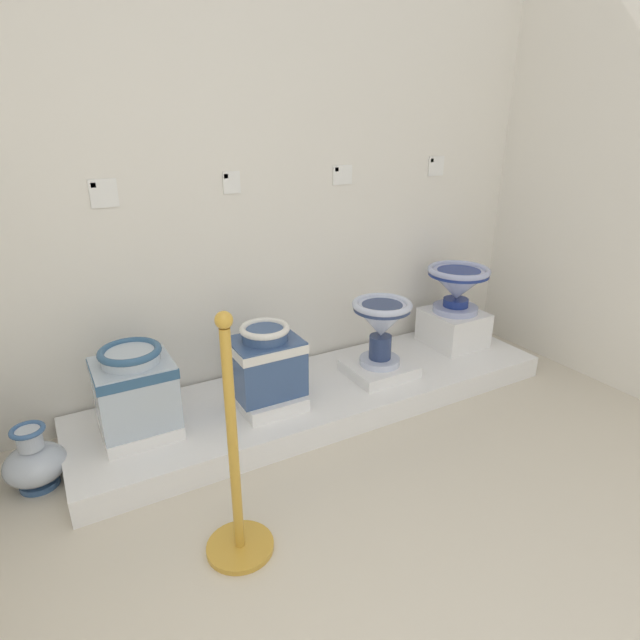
{
  "coord_description": "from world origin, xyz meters",
  "views": [
    {
      "loc": [
        0.38,
        -0.19,
        1.65
      ],
      "look_at": [
        1.74,
        2.23,
        0.56
      ],
      "focal_mm": 29.17,
      "sensor_mm": 36.0,
      "label": 1
    }
  ],
  "objects": [
    {
      "name": "ground_plane",
      "position": [
        1.76,
        0.72,
        -0.01
      ],
      "size": [
        5.52,
        5.43,
        0.02
      ],
      "primitive_type": "cube",
      "color": "beige"
    },
    {
      "name": "wall_back",
      "position": [
        1.76,
        2.66,
        1.53
      ],
      "size": [
        3.72,
        0.06,
        3.07
      ],
      "primitive_type": "cube",
      "color": "white",
      "rests_on": "ground_plane"
    },
    {
      "name": "display_platform",
      "position": [
        1.76,
        2.23,
        0.07
      ],
      "size": [
        2.9,
        0.77,
        0.14
      ],
      "primitive_type": "cube",
      "color": "white",
      "rests_on": "ground_plane"
    },
    {
      "name": "plinth_block_pale_glazed",
      "position": [
        0.69,
        2.24,
        0.17
      ],
      "size": [
        0.37,
        0.35,
        0.06
      ],
      "primitive_type": "cube",
      "color": "white",
      "rests_on": "display_platform"
    },
    {
      "name": "antique_toilet_pale_glazed",
      "position": [
        0.69,
        2.24,
        0.41
      ],
      "size": [
        0.38,
        0.34,
        0.41
      ],
      "color": "#B1C1D1",
      "rests_on": "plinth_block_pale_glazed"
    },
    {
      "name": "plinth_block_leftmost",
      "position": [
        1.37,
        2.19,
        0.18
      ],
      "size": [
        0.34,
        0.38,
        0.08
      ],
      "primitive_type": "cube",
      "color": "white",
      "rests_on": "display_platform"
    },
    {
      "name": "antique_toilet_leftmost",
      "position": [
        1.37,
        2.19,
        0.42
      ],
      "size": [
        0.38,
        0.31,
        0.4
      ],
      "color": "#385382",
      "rests_on": "plinth_block_leftmost"
    },
    {
      "name": "plinth_block_central_ornate",
      "position": [
        2.14,
        2.18,
        0.17
      ],
      "size": [
        0.4,
        0.36,
        0.07
      ],
      "primitive_type": "cube",
      "color": "white",
      "rests_on": "display_platform"
    },
    {
      "name": "antique_toilet_central_ornate",
      "position": [
        2.14,
        2.18,
        0.49
      ],
      "size": [
        0.36,
        0.36,
        0.41
      ],
      "color": "silver",
      "rests_on": "plinth_block_central_ornate"
    },
    {
      "name": "plinth_block_squat_floral",
      "position": [
        2.87,
        2.31,
        0.26
      ],
      "size": [
        0.36,
        0.39,
        0.24
      ],
      "primitive_type": "cube",
      "color": "white",
      "rests_on": "display_platform"
    },
    {
      "name": "antique_toilet_squat_floral",
      "position": [
        2.87,
        2.31,
        0.58
      ],
      "size": [
        0.42,
        0.42,
        0.32
      ],
      "color": "#A4AFDA",
      "rests_on": "plinth_block_squat_floral"
    },
    {
      "name": "info_placard_first",
      "position": [
        0.73,
        2.63,
        1.3
      ],
      "size": [
        0.13,
        0.01,
        0.14
      ],
      "color": "white"
    },
    {
      "name": "info_placard_second",
      "position": [
        1.4,
        2.63,
        1.31
      ],
      "size": [
        0.1,
        0.01,
        0.12
      ],
      "color": "white"
    },
    {
      "name": "info_placard_third",
      "position": [
        2.12,
        2.63,
        1.32
      ],
      "size": [
        0.14,
        0.01,
        0.12
      ],
      "color": "white"
    },
    {
      "name": "info_placard_fourth",
      "position": [
        2.87,
        2.63,
        1.34
      ],
      "size": [
        0.13,
        0.01,
        0.13
      ],
      "color": "white"
    },
    {
      "name": "decorative_vase_spare",
      "position": [
        0.2,
        2.24,
        0.13
      ],
      "size": [
        0.28,
        0.28,
        0.32
      ],
      "color": "#395D91",
      "rests_on": "ground_plane"
    },
    {
      "name": "stanchion_post_near_left",
      "position": [
        0.89,
        1.4,
        0.29
      ],
      "size": [
        0.27,
        0.27,
        1.04
      ],
      "color": "gold",
      "rests_on": "ground_plane"
    }
  ]
}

